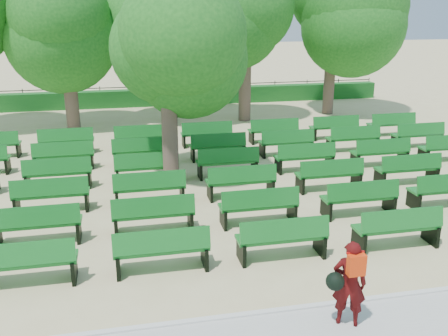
% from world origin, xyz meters
% --- Properties ---
extents(ground, '(120.00, 120.00, 0.00)m').
position_xyz_m(ground, '(0.00, 0.00, 0.00)').
color(ground, '#CABA86').
extents(curb, '(30.00, 0.12, 0.10)m').
position_xyz_m(curb, '(0.00, -6.25, 0.05)').
color(curb, silver).
rests_on(curb, ground).
extents(hedge, '(26.00, 0.70, 0.90)m').
position_xyz_m(hedge, '(0.00, 14.00, 0.45)').
color(hedge, '#175B1E').
rests_on(hedge, ground).
extents(fence, '(26.00, 0.10, 1.02)m').
position_xyz_m(fence, '(0.00, 14.40, 0.00)').
color(fence, black).
rests_on(fence, ground).
extents(tree_line, '(21.80, 6.80, 7.04)m').
position_xyz_m(tree_line, '(0.00, 10.00, 0.00)').
color(tree_line, '#226F1F').
rests_on(tree_line, ground).
extents(bench_array, '(2.02, 0.72, 1.26)m').
position_xyz_m(bench_array, '(1.34, 0.50, 0.10)').
color(bench_array, '#136C22').
rests_on(bench_array, ground).
extents(tree_among, '(4.46, 4.46, 6.01)m').
position_xyz_m(tree_among, '(-0.56, 1.00, 3.98)').
color(tree_among, brown).
rests_on(tree_among, ground).
extents(person, '(0.79, 0.58, 1.57)m').
position_xyz_m(person, '(1.62, -6.85, 0.87)').
color(person, '#41090A').
rests_on(person, ground).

